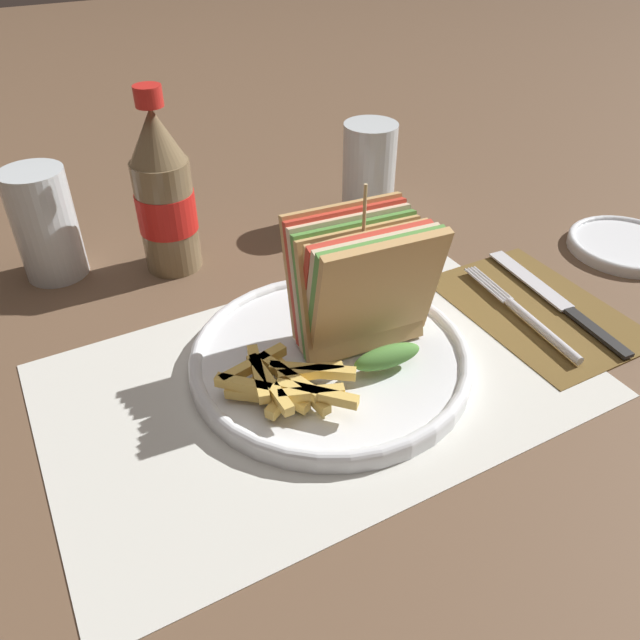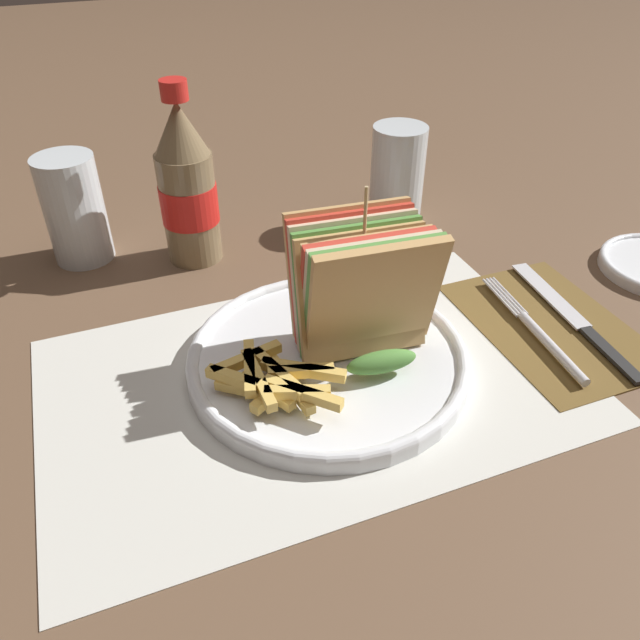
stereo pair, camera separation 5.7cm
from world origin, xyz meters
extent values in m
plane|color=brown|center=(0.00, 0.00, 0.00)|extent=(4.00, 4.00, 0.00)
cube|color=silver|center=(-0.03, -0.02, 0.00)|extent=(0.47, 0.30, 0.00)
cylinder|color=white|center=(-0.01, -0.01, 0.01)|extent=(0.26, 0.26, 0.01)
torus|color=white|center=(-0.01, -0.01, 0.01)|extent=(0.26, 0.26, 0.01)
cube|color=tan|center=(0.03, -0.03, 0.08)|extent=(0.12, 0.04, 0.12)
cube|color=#518E3D|center=(0.03, -0.02, 0.08)|extent=(0.12, 0.04, 0.12)
cube|color=beige|center=(0.03, -0.01, 0.08)|extent=(0.12, 0.04, 0.12)
cube|color=red|center=(0.03, 0.00, 0.07)|extent=(0.12, 0.04, 0.12)
cube|color=tan|center=(0.03, 0.01, 0.07)|extent=(0.12, 0.04, 0.12)
ellipsoid|color=#518E3D|center=(0.03, -0.05, 0.03)|extent=(0.07, 0.03, 0.02)
cube|color=tan|center=(0.03, -0.01, 0.07)|extent=(0.12, 0.04, 0.12)
cube|color=#518E3D|center=(0.03, 0.00, 0.07)|extent=(0.12, 0.04, 0.12)
cube|color=beige|center=(0.03, 0.01, 0.08)|extent=(0.12, 0.04, 0.12)
cube|color=red|center=(0.03, 0.02, 0.08)|extent=(0.12, 0.04, 0.12)
cube|color=tan|center=(0.03, 0.03, 0.08)|extent=(0.12, 0.04, 0.12)
ellipsoid|color=#518E3D|center=(0.03, 0.00, 0.03)|extent=(0.07, 0.03, 0.02)
cylinder|color=tan|center=(0.03, 0.00, 0.10)|extent=(0.00, 0.00, 0.15)
cube|color=#E0B756|center=(-0.07, -0.04, 0.02)|extent=(0.03, 0.06, 0.01)
cube|color=#E0B756|center=(-0.07, -0.04, 0.02)|extent=(0.06, 0.04, 0.01)
cube|color=#E0B756|center=(-0.05, -0.04, 0.02)|extent=(0.02, 0.07, 0.01)
cube|color=#E0B756|center=(-0.08, -0.04, 0.02)|extent=(0.06, 0.05, 0.01)
cube|color=#E0B756|center=(-0.08, -0.04, 0.03)|extent=(0.01, 0.07, 0.01)
cube|color=#E0B756|center=(-0.05, -0.07, 0.03)|extent=(0.05, 0.06, 0.01)
cube|color=#E0B756|center=(-0.06, -0.04, 0.03)|extent=(0.03, 0.07, 0.01)
cube|color=#E0B756|center=(-0.06, -0.06, 0.03)|extent=(0.05, 0.03, 0.01)
cube|color=#E0B756|center=(-0.08, -0.02, 0.03)|extent=(0.03, 0.07, 0.01)
cube|color=#E0B756|center=(-0.08, -0.01, 0.03)|extent=(0.07, 0.02, 0.01)
cube|color=#E0B756|center=(-0.04, -0.04, 0.03)|extent=(0.06, 0.05, 0.01)
cube|color=#E0B756|center=(-0.10, -0.03, 0.03)|extent=(0.04, 0.04, 0.01)
cube|color=#E0B756|center=(-0.04, -0.04, 0.03)|extent=(0.06, 0.02, 0.01)
cube|color=brown|center=(0.23, -0.03, 0.00)|extent=(0.14, 0.21, 0.00)
cylinder|color=silver|center=(0.20, -0.07, 0.01)|extent=(0.02, 0.11, 0.01)
cylinder|color=silver|center=(0.20, 0.02, 0.01)|extent=(0.01, 0.07, 0.00)
cylinder|color=silver|center=(0.20, 0.02, 0.01)|extent=(0.01, 0.07, 0.00)
cylinder|color=silver|center=(0.21, 0.02, 0.01)|extent=(0.01, 0.07, 0.00)
cylinder|color=silver|center=(0.21, 0.02, 0.01)|extent=(0.01, 0.07, 0.00)
cube|color=black|center=(0.25, -0.09, 0.01)|extent=(0.02, 0.08, 0.00)
cube|color=silver|center=(0.25, 0.01, 0.01)|extent=(0.03, 0.13, 0.00)
cylinder|color=#7A6647|center=(-0.08, 0.24, 0.06)|extent=(0.06, 0.06, 0.13)
cylinder|color=red|center=(-0.08, 0.24, 0.07)|extent=(0.06, 0.06, 0.04)
cone|color=#7A6647|center=(-0.08, 0.24, 0.15)|extent=(0.06, 0.06, 0.06)
cylinder|color=red|center=(-0.08, 0.24, 0.19)|extent=(0.03, 0.03, 0.02)
cylinder|color=silver|center=(0.18, 0.23, 0.06)|extent=(0.07, 0.07, 0.12)
cylinder|color=black|center=(0.18, 0.23, 0.02)|extent=(0.06, 0.06, 0.04)
cylinder|color=silver|center=(-0.20, 0.28, 0.06)|extent=(0.07, 0.07, 0.12)
camera|label=1|loc=(-0.22, -0.39, 0.38)|focal=35.00mm
camera|label=2|loc=(-0.17, -0.41, 0.38)|focal=35.00mm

